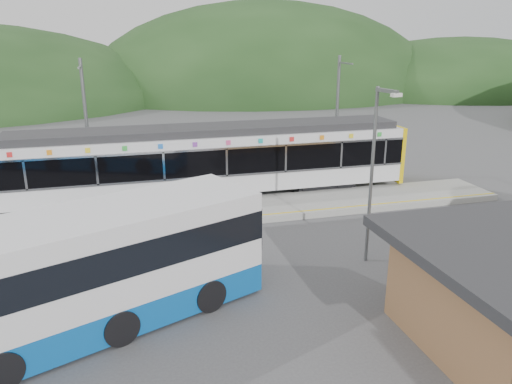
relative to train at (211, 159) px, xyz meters
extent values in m
plane|color=#4C4C4F|center=(0.99, -6.00, -2.06)|extent=(120.00, 120.00, 0.00)
ellipsoid|color=#1E3D19|center=(16.99, 48.00, -2.06)|extent=(52.00, 39.00, 26.00)
ellipsoid|color=#1E3D19|center=(45.99, 42.00, -2.06)|extent=(44.00, 33.00, 16.00)
cube|color=#9E9E99|center=(0.99, -2.70, -1.91)|extent=(26.00, 3.20, 0.30)
cube|color=yellow|center=(0.99, -4.00, -1.76)|extent=(26.00, 0.10, 0.01)
cube|color=black|center=(-6.02, 0.00, -1.76)|extent=(3.20, 2.20, 0.56)
cube|color=black|center=(5.98, 0.00, -1.76)|extent=(3.20, 2.20, 0.56)
cube|color=silver|center=(-0.02, 0.00, -1.02)|extent=(20.00, 2.90, 0.92)
cube|color=black|center=(-0.02, 0.00, 0.16)|extent=(20.00, 2.96, 1.45)
cube|color=silver|center=(-0.02, -1.50, -0.51)|extent=(20.00, 0.05, 0.10)
cube|color=silver|center=(-0.02, -1.50, 0.84)|extent=(20.00, 0.05, 0.10)
cube|color=silver|center=(-0.02, 0.00, 1.11)|extent=(20.00, 2.90, 0.45)
cube|color=#2D2D30|center=(-0.02, 0.00, 1.52)|extent=(19.40, 2.50, 0.36)
cube|color=yellow|center=(10.10, 0.00, -0.16)|extent=(0.24, 2.92, 3.00)
cube|color=silver|center=(-8.52, -1.50, 0.16)|extent=(0.10, 0.05, 1.35)
cube|color=silver|center=(-5.52, -1.50, 0.16)|extent=(0.10, 0.05, 1.35)
cube|color=silver|center=(-2.52, -1.50, 0.16)|extent=(0.10, 0.05, 1.35)
cube|color=silver|center=(0.48, -1.50, 0.16)|extent=(0.10, 0.05, 1.35)
cube|color=silver|center=(3.48, -1.50, 0.16)|extent=(0.10, 0.05, 1.35)
cube|color=silver|center=(6.48, -1.50, 0.16)|extent=(0.10, 0.05, 1.35)
cube|color=silver|center=(8.98, -1.50, 0.16)|extent=(0.10, 0.05, 1.35)
cube|color=red|center=(-9.02, -1.49, 1.12)|extent=(0.22, 0.04, 0.22)
cube|color=orange|center=(-7.42, -1.49, 1.12)|extent=(0.22, 0.04, 0.22)
cube|color=yellow|center=(-5.82, -1.49, 1.12)|extent=(0.22, 0.04, 0.22)
cube|color=green|center=(-4.22, -1.49, 1.12)|extent=(0.22, 0.04, 0.22)
cube|color=blue|center=(-2.62, -1.49, 1.12)|extent=(0.22, 0.04, 0.22)
cube|color=purple|center=(-1.02, -1.49, 1.12)|extent=(0.22, 0.04, 0.22)
cube|color=#E54C8C|center=(0.58, -1.49, 1.12)|extent=(0.22, 0.04, 0.22)
cube|color=#19A5A5|center=(2.18, -1.49, 1.12)|extent=(0.22, 0.04, 0.22)
cube|color=red|center=(3.78, -1.49, 1.12)|extent=(0.22, 0.04, 0.22)
cube|color=orange|center=(5.38, -1.49, 1.12)|extent=(0.22, 0.04, 0.22)
cube|color=yellow|center=(6.98, -1.49, 1.12)|extent=(0.22, 0.04, 0.22)
cube|color=green|center=(8.58, -1.49, 1.12)|extent=(0.22, 0.04, 0.22)
cylinder|color=slate|center=(-6.01, 2.60, 1.44)|extent=(0.18, 0.18, 7.00)
cube|color=slate|center=(-6.01, 1.80, 4.54)|extent=(0.08, 1.80, 0.08)
cylinder|color=slate|center=(7.99, 2.60, 1.44)|extent=(0.18, 0.18, 7.00)
cube|color=slate|center=(7.99, 1.80, 4.54)|extent=(0.08, 1.80, 0.08)
cube|color=#0B56AA|center=(-6.62, -11.42, -1.49)|extent=(12.68, 7.44, 0.91)
cube|color=silver|center=(-6.62, -11.42, -0.58)|extent=(12.68, 7.44, 0.91)
cube|color=black|center=(-6.62, -11.42, 0.33)|extent=(12.70, 7.48, 0.91)
cube|color=silver|center=(-6.62, -11.42, 1.07)|extent=(12.68, 7.44, 0.57)
cylinder|color=black|center=(-5.25, -10.86, -1.55)|extent=(2.09, 3.14, 1.03)
cylinder|color=black|center=(-2.62, -9.76, -1.55)|extent=(2.09, 3.14, 1.03)
cylinder|color=slate|center=(4.16, -9.00, 1.15)|extent=(0.12, 0.12, 6.42)
cube|color=slate|center=(4.16, -9.48, 4.25)|extent=(0.29, 1.08, 0.12)
cube|color=silver|center=(4.16, -9.96, 4.16)|extent=(0.37, 0.23, 0.12)
camera|label=1|loc=(-4.31, -24.39, 5.97)|focal=35.00mm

